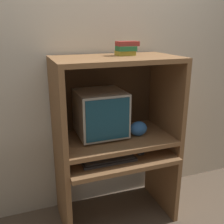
{
  "coord_description": "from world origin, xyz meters",
  "views": [
    {
      "loc": [
        -0.74,
        -1.62,
        1.67
      ],
      "look_at": [
        -0.03,
        0.28,
        1.01
      ],
      "focal_mm": 42.0,
      "sensor_mm": 36.0,
      "label": 1
    }
  ],
  "objects_px": {
    "keyboard": "(108,160)",
    "snack_bag": "(138,129)",
    "mouse": "(141,153)",
    "book_stack": "(126,48)",
    "crt_monitor": "(100,113)"
  },
  "relations": [
    {
      "from": "mouse",
      "to": "book_stack",
      "type": "height_order",
      "value": "book_stack"
    },
    {
      "from": "book_stack",
      "to": "snack_bag",
      "type": "bearing_deg",
      "value": -52.85
    },
    {
      "from": "keyboard",
      "to": "crt_monitor",
      "type": "bearing_deg",
      "value": 88.7
    },
    {
      "from": "snack_bag",
      "to": "crt_monitor",
      "type": "bearing_deg",
      "value": 159.63
    },
    {
      "from": "keyboard",
      "to": "snack_bag",
      "type": "height_order",
      "value": "snack_bag"
    },
    {
      "from": "snack_bag",
      "to": "keyboard",
      "type": "bearing_deg",
      "value": -162.51
    },
    {
      "from": "keyboard",
      "to": "mouse",
      "type": "height_order",
      "value": "mouse"
    },
    {
      "from": "keyboard",
      "to": "mouse",
      "type": "distance_m",
      "value": 0.29
    },
    {
      "from": "mouse",
      "to": "book_stack",
      "type": "xyz_separation_m",
      "value": [
        -0.06,
        0.2,
        0.84
      ]
    },
    {
      "from": "snack_bag",
      "to": "book_stack",
      "type": "distance_m",
      "value": 0.67
    },
    {
      "from": "crt_monitor",
      "to": "mouse",
      "type": "bearing_deg",
      "value": -35.8
    },
    {
      "from": "crt_monitor",
      "to": "snack_bag",
      "type": "relative_size",
      "value": 2.55
    },
    {
      "from": "keyboard",
      "to": "snack_bag",
      "type": "relative_size",
      "value": 2.89
    },
    {
      "from": "keyboard",
      "to": "book_stack",
      "type": "xyz_separation_m",
      "value": [
        0.22,
        0.2,
        0.85
      ]
    },
    {
      "from": "crt_monitor",
      "to": "mouse",
      "type": "relative_size",
      "value": 5.77
    }
  ]
}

